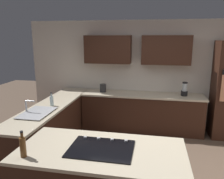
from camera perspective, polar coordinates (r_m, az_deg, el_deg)
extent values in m
plane|color=brown|center=(4.08, 7.19, -19.62)|extent=(14.00, 14.00, 0.00)
cube|color=silver|center=(5.60, 9.05, 3.74)|extent=(6.00, 0.10, 2.60)
cube|color=#381E14|center=(5.32, 13.57, 9.73)|extent=(1.10, 0.34, 0.66)
cube|color=#381E14|center=(5.43, -1.02, 10.15)|extent=(1.10, 0.34, 0.66)
cube|color=#381E14|center=(5.45, 7.51, -5.92)|extent=(2.80, 0.60, 0.86)
cube|color=beige|center=(5.32, 7.66, -1.33)|extent=(2.84, 0.64, 0.04)
cube|color=#381E14|center=(4.79, -14.72, -9.00)|extent=(0.60, 2.90, 0.86)
cube|color=beige|center=(4.64, -15.05, -3.84)|extent=(0.64, 2.94, 0.04)
cube|color=beige|center=(2.78, -2.78, -15.25)|extent=(1.99, 0.99, 0.04)
cube|color=#515456|center=(4.29, -17.40, -4.99)|extent=(0.40, 0.30, 0.02)
cube|color=#515456|center=(4.01, -19.68, -6.43)|extent=(0.40, 0.30, 0.02)
cube|color=#B7BABF|center=(4.15, -18.51, -5.57)|extent=(0.46, 0.70, 0.01)
cylinder|color=#B7BABF|center=(4.22, -20.97, -4.12)|extent=(0.03, 0.03, 0.22)
cylinder|color=#B7BABF|center=(4.15, -20.16, -2.76)|extent=(0.18, 0.02, 0.02)
cube|color=black|center=(2.76, -2.78, -14.76)|extent=(0.76, 0.56, 0.01)
cylinder|color=#B2B2B7|center=(2.91, 3.61, -12.84)|extent=(0.04, 0.04, 0.02)
cylinder|color=#B2B2B7|center=(2.94, 0.04, -12.58)|extent=(0.04, 0.04, 0.02)
cylinder|color=#B2B2B7|center=(2.98, -3.44, -12.27)|extent=(0.04, 0.04, 0.02)
cylinder|color=#B2B2B7|center=(3.02, -6.82, -11.93)|extent=(0.04, 0.04, 0.02)
cylinder|color=black|center=(5.36, 17.88, -0.92)|extent=(0.15, 0.15, 0.11)
cylinder|color=silver|center=(5.33, 17.98, 0.59)|extent=(0.11, 0.11, 0.18)
cylinder|color=black|center=(5.31, 18.06, 1.66)|extent=(0.12, 0.12, 0.03)
cylinder|color=#262628|center=(5.45, -2.30, 0.39)|extent=(0.15, 0.15, 0.19)
cylinder|color=silver|center=(4.51, -15.07, -2.85)|extent=(0.07, 0.07, 0.18)
cylinder|color=silver|center=(4.48, -15.16, -1.35)|extent=(0.03, 0.03, 0.06)
cylinder|color=black|center=(4.47, -15.19, -0.85)|extent=(0.03, 0.03, 0.02)
cylinder|color=brown|center=(2.74, -21.70, -13.49)|extent=(0.07, 0.07, 0.23)
cylinder|color=brown|center=(2.68, -21.96, -10.74)|extent=(0.03, 0.03, 0.06)
cylinder|color=black|center=(2.67, -22.03, -9.95)|extent=(0.03, 0.03, 0.02)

